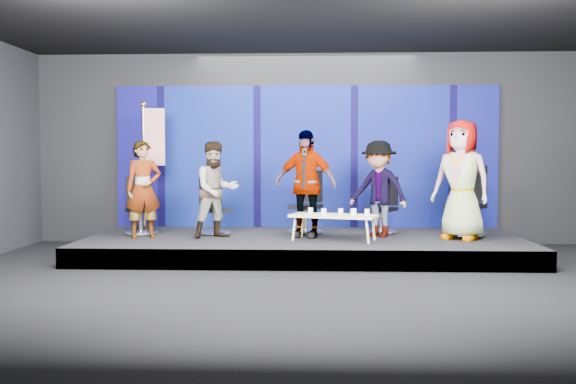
# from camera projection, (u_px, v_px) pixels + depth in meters

# --- Properties ---
(ground) EXTENTS (10.00, 10.00, 0.00)m
(ground) POSITION_uv_depth(u_px,v_px,m) (300.00, 286.00, 7.95)
(ground) COLOR black
(ground) RESTS_ON ground
(room_walls) EXTENTS (10.02, 8.02, 3.51)m
(room_walls) POSITION_uv_depth(u_px,v_px,m) (301.00, 89.00, 7.82)
(room_walls) COLOR black
(room_walls) RESTS_ON ground
(riser) EXTENTS (7.00, 3.00, 0.30)m
(riser) POSITION_uv_depth(u_px,v_px,m) (304.00, 246.00, 10.44)
(riser) COLOR black
(riser) RESTS_ON ground
(backdrop) EXTENTS (7.00, 0.08, 2.60)m
(backdrop) POSITION_uv_depth(u_px,v_px,m) (306.00, 157.00, 11.80)
(backdrop) COLOR #0D0757
(backdrop) RESTS_ON riser
(chair_a) EXTENTS (0.72, 0.72, 0.96)m
(chair_a) POSITION_uv_depth(u_px,v_px,m) (140.00, 215.00, 10.73)
(chair_a) COLOR silver
(chair_a) RESTS_ON riser
(panelist_a) EXTENTS (0.67, 0.58, 1.56)m
(panelist_a) POSITION_uv_depth(u_px,v_px,m) (143.00, 189.00, 10.24)
(panelist_a) COLOR black
(panelist_a) RESTS_ON riser
(chair_b) EXTENTS (0.73, 0.73, 0.95)m
(chair_b) POSITION_uv_depth(u_px,v_px,m) (214.00, 215.00, 10.76)
(chair_b) COLOR silver
(chair_b) RESTS_ON riser
(panelist_b) EXTENTS (0.94, 0.88, 1.54)m
(panelist_b) POSITION_uv_depth(u_px,v_px,m) (216.00, 190.00, 10.25)
(panelist_b) COLOR black
(panelist_b) RESTS_ON riser
(chair_c) EXTENTS (0.74, 0.74, 1.07)m
(chair_c) POSITION_uv_depth(u_px,v_px,m) (307.00, 213.00, 10.86)
(chair_c) COLOR silver
(chair_c) RESTS_ON riser
(panelist_c) EXTENTS (1.09, 0.68, 1.73)m
(panelist_c) POSITION_uv_depth(u_px,v_px,m) (305.00, 184.00, 10.33)
(panelist_c) COLOR black
(panelist_c) RESTS_ON riser
(chair_d) EXTENTS (0.75, 0.75, 0.96)m
(chair_d) POSITION_uv_depth(u_px,v_px,m) (382.00, 215.00, 10.90)
(chair_d) COLOR silver
(chair_d) RESTS_ON riser
(panelist_d) EXTENTS (1.16, 1.04, 1.56)m
(panelist_d) POSITION_uv_depth(u_px,v_px,m) (379.00, 189.00, 10.39)
(panelist_d) COLOR black
(panelist_d) RESTS_ON riser
(chair_e) EXTENTS (0.91, 0.91, 1.16)m
(chair_e) POSITION_uv_depth(u_px,v_px,m) (467.00, 213.00, 10.51)
(chair_e) COLOR silver
(chair_e) RESTS_ON riser
(panelist_e) EXTENTS (1.09, 1.02, 1.88)m
(panelist_e) POSITION_uv_depth(u_px,v_px,m) (461.00, 180.00, 10.02)
(panelist_e) COLOR black
(panelist_e) RESTS_ON riser
(coffee_table) EXTENTS (1.42, 0.91, 0.41)m
(coffee_table) POSITION_uv_depth(u_px,v_px,m) (334.00, 217.00, 9.93)
(coffee_table) COLOR tan
(coffee_table) RESTS_ON riser
(mug_a) EXTENTS (0.08, 0.08, 0.09)m
(mug_a) POSITION_uv_depth(u_px,v_px,m) (311.00, 210.00, 10.14)
(mug_a) COLOR silver
(mug_a) RESTS_ON coffee_table
(mug_b) EXTENTS (0.08, 0.08, 0.10)m
(mug_b) POSITION_uv_depth(u_px,v_px,m) (324.00, 212.00, 9.89)
(mug_b) COLOR silver
(mug_b) RESTS_ON coffee_table
(mug_c) EXTENTS (0.08, 0.08, 0.09)m
(mug_c) POSITION_uv_depth(u_px,v_px,m) (341.00, 211.00, 9.95)
(mug_c) COLOR silver
(mug_c) RESTS_ON coffee_table
(mug_d) EXTENTS (0.09, 0.09, 0.11)m
(mug_d) POSITION_uv_depth(u_px,v_px,m) (354.00, 212.00, 9.76)
(mug_d) COLOR silver
(mug_d) RESTS_ON coffee_table
(mug_e) EXTENTS (0.08, 0.08, 0.09)m
(mug_e) POSITION_uv_depth(u_px,v_px,m) (367.00, 212.00, 9.85)
(mug_e) COLOR silver
(mug_e) RESTS_ON coffee_table
(flag_stand) EXTENTS (0.52, 0.30, 2.26)m
(flag_stand) POSITION_uv_depth(u_px,v_px,m) (150.00, 163.00, 11.15)
(flag_stand) COLOR black
(flag_stand) RESTS_ON riser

